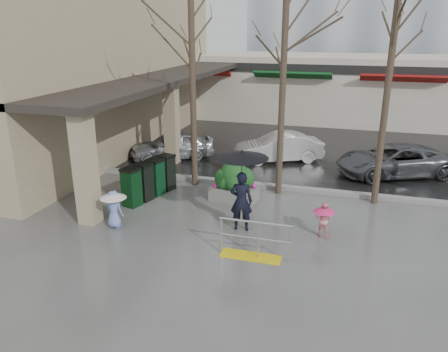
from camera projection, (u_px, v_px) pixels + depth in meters
The scene contains 20 objects.
ground at pixel (217, 231), 12.84m from camera, with size 120.00×120.00×0.00m, color #51514F.
street_asphalt at pixel (304, 107), 32.80m from camera, with size 120.00×36.00×0.01m, color black.
curb at pixel (248, 184), 16.44m from camera, with size 120.00×0.30×0.15m, color gray.
near_building at pixel (89, 63), 21.21m from camera, with size 6.00×18.00×8.00m, color tan.
canopy_slab at pixel (169, 74), 20.21m from camera, with size 2.80×18.00×0.25m, color #2D2823.
pillar_front at pixel (85, 168), 12.86m from camera, with size 0.55×0.55×3.50m, color tan.
pillar_back at pixel (172, 123), 18.76m from camera, with size 0.55×0.55×3.50m, color tan.
storefront_row at pixel (330, 87), 27.95m from camera, with size 34.00×6.74×4.00m.
handrail at pixel (253, 244), 11.26m from camera, with size 1.90×0.50×1.03m.
tree_west at pixel (192, 45), 14.99m from camera, with size 3.20×3.20×6.80m.
tree_midwest at pixel (285, 42), 14.09m from camera, with size 3.20×3.20×7.00m.
tree_mideast at pixel (392, 55), 13.32m from camera, with size 3.20×3.20×6.50m.
woman at pixel (242, 180), 12.45m from camera, with size 1.53×1.53×2.43m.
child_pink at pixel (324, 216), 12.35m from camera, with size 0.64×0.64×1.03m.
child_blue at pixel (114, 205), 12.87m from camera, with size 0.79×0.79×1.16m.
planter at pixel (234, 182), 14.93m from camera, with size 1.68×1.00×1.40m.
news_boxes at pixel (150, 179), 15.18m from camera, with size 1.13×2.41×1.31m.
car_a at pixel (172, 145), 19.69m from camera, with size 1.49×3.70×1.26m, color #B3B3B8.
car_b at pixel (279, 147), 19.32m from camera, with size 1.33×3.82×1.26m, color white.
car_c at pixel (394, 160), 17.45m from camera, with size 2.09×4.53×1.26m, color #525559.
Camera 1 is at (3.49, -11.09, 5.69)m, focal length 35.00 mm.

